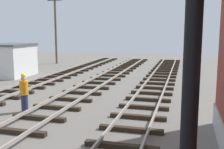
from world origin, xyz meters
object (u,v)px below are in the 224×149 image
utility_pole_far (56,29)px  track_worker_foreground (24,93)px  control_hut (12,60)px  signal_mast (192,71)px

utility_pole_far → track_worker_foreground: bearing=-67.9°
utility_pole_far → track_worker_foreground: (7.47, -18.43, -3.13)m
utility_pole_far → track_worker_foreground: 20.13m
control_hut → track_worker_foreground: bearing=-52.5°
signal_mast → utility_pole_far: bearing=119.1°
control_hut → track_worker_foreground: 11.50m
control_hut → utility_pole_far: 9.70m
control_hut → utility_pole_far: utility_pole_far is taller
track_worker_foreground → utility_pole_far: bearing=112.1°
utility_pole_far → signal_mast: bearing=-60.9°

